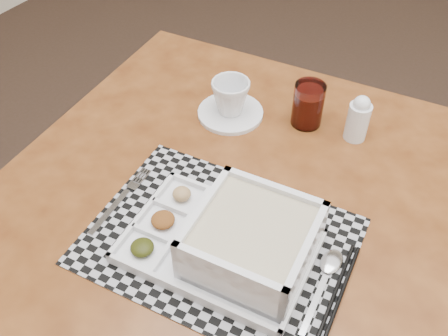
{
  "coord_description": "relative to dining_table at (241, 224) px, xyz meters",
  "views": [
    {
      "loc": [
        0.07,
        -0.86,
        1.44
      ],
      "look_at": [
        -0.27,
        -0.32,
        0.8
      ],
      "focal_mm": 40.0,
      "sensor_mm": 36.0,
      "label": 1
    }
  ],
  "objects": [
    {
      "name": "floor",
      "position": [
        0.24,
        0.31,
        -0.64
      ],
      "size": [
        5.0,
        5.0,
        0.0
      ],
      "primitive_type": "plane",
      "color": "#2F2117",
      "rests_on": "ground"
    },
    {
      "name": "dining_table",
      "position": [
        0.0,
        0.0,
        0.0
      ],
      "size": [
        1.05,
        1.05,
        0.72
      ],
      "color": "#4A210D",
      "rests_on": "ground"
    },
    {
      "name": "placemat",
      "position": [
        0.02,
        -0.11,
        0.08
      ],
      "size": [
        0.49,
        0.38,
        0.0
      ],
      "primitive_type": "cube",
      "rotation": [
        0.0,
        0.0,
        0.1
      ],
      "color": "#97979E",
      "rests_on": "dining_table"
    },
    {
      "name": "serving_tray",
      "position": [
        0.07,
        -0.11,
        0.12
      ],
      "size": [
        0.34,
        0.25,
        0.1
      ],
      "color": "white",
      "rests_on": "placemat"
    },
    {
      "name": "fork",
      "position": [
        -0.19,
        -0.12,
        0.08
      ],
      "size": [
        0.04,
        0.19,
        0.0
      ],
      "color": "silver",
      "rests_on": "placemat"
    },
    {
      "name": "spoon",
      "position": [
        0.21,
        -0.06,
        0.08
      ],
      "size": [
        0.04,
        0.18,
        0.01
      ],
      "color": "silver",
      "rests_on": "placemat"
    },
    {
      "name": "chopsticks",
      "position": [
        0.24,
        -0.11,
        0.08
      ],
      "size": [
        0.04,
        0.24,
        0.01
      ],
      "color": "black",
      "rests_on": "placemat"
    },
    {
      "name": "saucer",
      "position": [
        -0.16,
        0.21,
        0.08
      ],
      "size": [
        0.15,
        0.15,
        0.01
      ],
      "primitive_type": "cylinder",
      "color": "white",
      "rests_on": "dining_table"
    },
    {
      "name": "cup",
      "position": [
        -0.16,
        0.21,
        0.12
      ],
      "size": [
        0.1,
        0.1,
        0.08
      ],
      "primitive_type": "imported",
      "rotation": [
        0.0,
        0.0,
        -0.11
      ],
      "color": "white",
      "rests_on": "saucer"
    },
    {
      "name": "juice_glass",
      "position": [
        0.0,
        0.28,
        0.12
      ],
      "size": [
        0.07,
        0.07,
        0.1
      ],
      "color": "white",
      "rests_on": "dining_table"
    },
    {
      "name": "creamer_bottle",
      "position": [
        0.11,
        0.29,
        0.13
      ],
      "size": [
        0.05,
        0.05,
        0.11
      ],
      "color": "white",
      "rests_on": "dining_table"
    }
  ]
}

